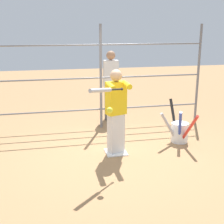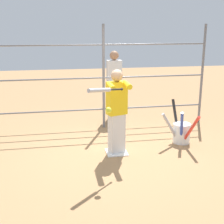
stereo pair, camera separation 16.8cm
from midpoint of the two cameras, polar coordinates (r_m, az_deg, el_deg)
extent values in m
plane|color=#9E754C|center=(6.15, -0.08, -7.45)|extent=(24.00, 24.00, 0.00)
cube|color=white|center=(6.14, -0.08, -7.36)|extent=(0.40, 0.40, 0.02)
cylinder|color=slate|center=(8.09, 14.89, 6.67)|extent=(0.06, 0.06, 2.44)
cylinder|color=slate|center=(7.32, -2.71, 6.27)|extent=(0.06, 0.06, 2.44)
cylinder|color=slate|center=(7.48, -2.63, 0.53)|extent=(4.93, 0.04, 0.04)
cylinder|color=slate|center=(7.32, -2.71, 6.27)|extent=(4.93, 0.04, 0.04)
cylinder|color=slate|center=(7.24, -2.79, 12.20)|extent=(4.93, 0.04, 0.04)
cube|color=silver|center=(6.00, -0.08, -3.99)|extent=(0.33, 0.26, 0.79)
cube|color=yellow|center=(5.80, -0.09, 2.55)|extent=(0.40, 0.30, 0.62)
sphere|color=tan|center=(5.72, -0.09, 6.70)|extent=(0.22, 0.22, 0.22)
cylinder|color=yellow|center=(5.62, 1.82, 5.00)|extent=(0.10, 0.44, 0.10)
cylinder|color=yellow|center=(5.46, -1.09, 4.69)|extent=(0.10, 0.44, 0.10)
sphere|color=black|center=(5.33, 0.89, 4.21)|extent=(0.05, 0.05, 0.05)
cylinder|color=black|center=(5.19, -0.18, 4.15)|extent=(0.27, 0.25, 0.08)
cylinder|color=#B2B2B7|center=(4.85, -3.11, 3.98)|extent=(0.43, 0.40, 0.13)
sphere|color=yellow|center=(4.82, -1.42, 0.33)|extent=(0.10, 0.10, 0.10)
cylinder|color=white|center=(6.77, 11.56, -3.68)|extent=(0.36, 0.36, 0.41)
torus|color=white|center=(6.70, 11.65, -2.02)|extent=(0.37, 0.37, 0.01)
cylinder|color=#B2B2B7|center=(6.55, 9.68, -2.77)|extent=(0.47, 0.18, 0.68)
cylinder|color=black|center=(6.85, 10.54, -1.22)|extent=(0.15, 0.34, 0.85)
cylinder|color=red|center=(6.43, 13.14, -3.10)|extent=(0.12, 0.60, 0.74)
cylinder|color=#334CB2|center=(6.50, 11.58, -2.73)|extent=(0.21, 0.35, 0.74)
cube|color=#3F3F47|center=(8.12, -0.80, 1.65)|extent=(0.30, 0.18, 0.89)
cube|color=silver|center=(7.97, -0.82, 7.07)|extent=(0.37, 0.20, 0.67)
sphere|color=#9E7051|center=(7.91, -0.84, 10.31)|extent=(0.23, 0.23, 0.23)
camera|label=1|loc=(0.08, -90.89, -0.25)|focal=50.00mm
camera|label=2|loc=(0.08, 89.11, 0.25)|focal=50.00mm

